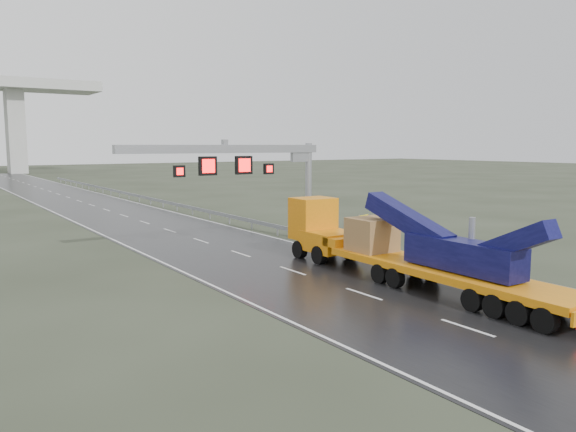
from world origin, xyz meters
TOP-DOWN VIEW (x-y plane):
  - ground at (0.00, 0.00)m, footprint 400.00×400.00m
  - road at (0.00, 40.00)m, footprint 11.00×200.00m
  - guardrail at (6.10, 30.00)m, footprint 0.20×140.00m
  - sign_gantry at (2.10, 17.99)m, footprint 14.90×1.20m
  - heavy_haul_truck at (3.45, 6.07)m, footprint 3.25×19.33m
  - exit_sign_pair at (9.00, 14.18)m, footprint 1.24×0.39m
  - striped_barrier at (6.87, 18.64)m, footprint 0.69×0.49m

SIDE VIEW (x-z plane):
  - ground at x=0.00m, z-range 0.00..0.00m
  - road at x=0.00m, z-range 0.00..0.02m
  - striped_barrier at x=6.87m, z-range 0.00..1.06m
  - guardrail at x=6.10m, z-range 0.00..1.40m
  - exit_sign_pair at x=9.00m, z-range 0.44..2.62m
  - heavy_haul_truck at x=3.45m, z-range -0.51..4.01m
  - sign_gantry at x=2.10m, z-range 1.90..9.33m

